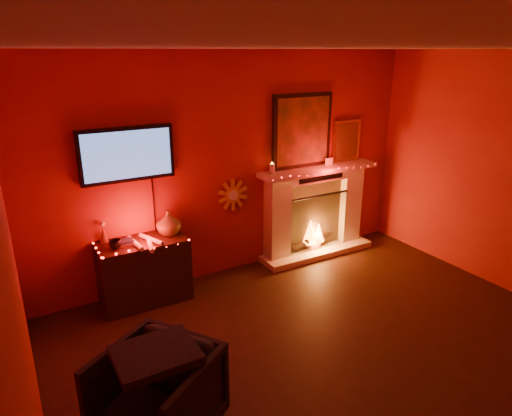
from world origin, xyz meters
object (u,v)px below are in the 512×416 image
(fireplace, at_px, (314,203))
(console_table, at_px, (145,268))
(armchair, at_px, (157,395))
(tv, at_px, (127,155))
(sunburst_clock, at_px, (233,195))

(fireplace, height_order, console_table, fireplace)
(armchair, bearing_deg, tv, 133.97)
(tv, bearing_deg, armchair, -102.43)
(armchair, bearing_deg, fireplace, 91.61)
(tv, bearing_deg, sunburst_clock, 1.24)
(console_table, xyz_separation_m, armchair, (-0.50, -1.92, -0.05))
(sunburst_clock, bearing_deg, fireplace, -4.37)
(tv, height_order, console_table, tv)
(sunburst_clock, height_order, console_table, sunburst_clock)
(console_table, bearing_deg, sunburst_clock, 10.21)
(fireplace, bearing_deg, tv, 178.50)
(fireplace, bearing_deg, armchair, -144.79)
(fireplace, distance_m, console_table, 2.43)
(fireplace, distance_m, sunburst_clock, 1.23)
(tv, bearing_deg, console_table, -80.02)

